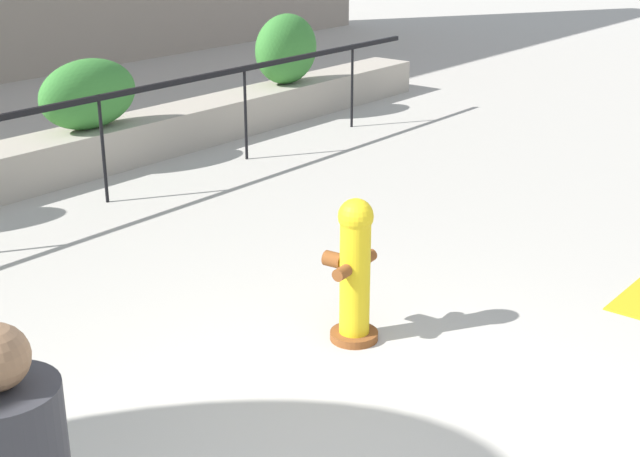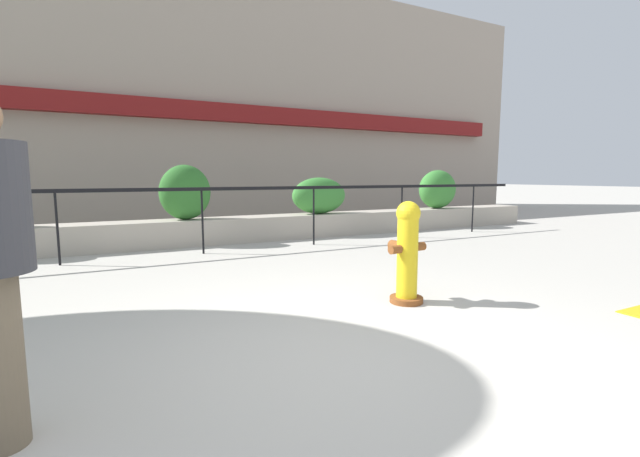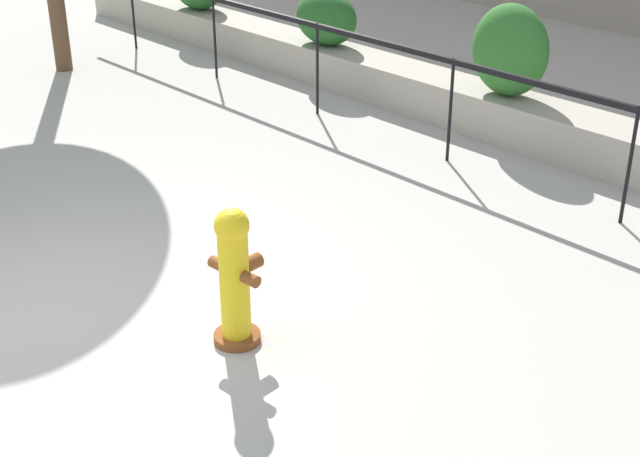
# 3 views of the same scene
# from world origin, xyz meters

# --- Properties ---
(ground_plane) EXTENTS (120.00, 120.00, 0.00)m
(ground_plane) POSITION_xyz_m (0.00, 0.00, 0.00)
(ground_plane) COLOR #B2ADA3
(planter_wall_low) EXTENTS (18.00, 0.70, 0.50)m
(planter_wall_low) POSITION_xyz_m (0.00, 6.00, 0.25)
(planter_wall_low) COLOR #ADA393
(planter_wall_low) RESTS_ON ground
(fence_railing_segment) EXTENTS (15.00, 0.05, 1.15)m
(fence_railing_segment) POSITION_xyz_m (-0.00, 4.90, 1.02)
(fence_railing_segment) COLOR black
(fence_railing_segment) RESTS_ON ground
(hedge_bush_1) EXTENTS (1.01, 0.65, 0.74)m
(hedge_bush_1) POSITION_xyz_m (-3.18, 6.00, 0.87)
(hedge_bush_1) COLOR #235B23
(hedge_bush_1) RESTS_ON planter_wall_low
(hedge_bush_2) EXTENTS (0.97, 0.64, 1.06)m
(hedge_bush_2) POSITION_xyz_m (-0.08, 6.00, 1.03)
(hedge_bush_2) COLOR #2D6B28
(hedge_bush_2) RESTS_ON planter_wall_low
(fire_hydrant) EXTENTS (0.48, 0.45, 1.08)m
(fire_hydrant) POSITION_xyz_m (1.29, 0.98, 0.55)
(fire_hydrant) COLOR brown
(fire_hydrant) RESTS_ON ground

